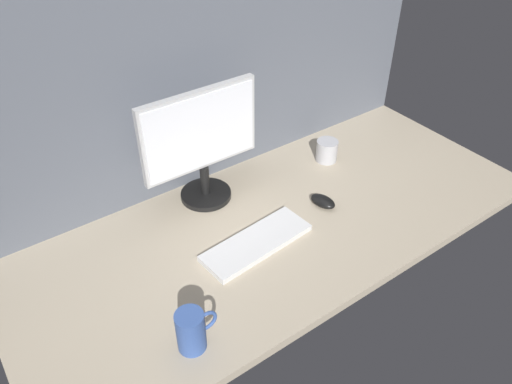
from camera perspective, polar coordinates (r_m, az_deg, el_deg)
name	(u,v)px	position (r cm, az deg, el deg)	size (l,w,h in cm)	color
ground_plane	(276,222)	(171.58, 2.29, -3.47)	(180.00, 80.00, 3.00)	tan
cubicle_wall_back	(212,74)	(175.70, -5.01, 13.21)	(180.00, 5.00, 77.59)	#565B66
monitor	(201,142)	(168.21, -6.27, 5.71)	(42.39, 18.00, 41.10)	black
keyboard	(256,243)	(160.48, 0.06, -5.78)	(37.00, 13.00, 2.00)	silver
mouse	(323,201)	(176.65, 7.61, -1.06)	(5.60, 9.60, 3.40)	black
mug_steel	(327,151)	(198.44, 8.05, 4.68)	(8.36, 8.36, 8.52)	#B2B2B7
mug_ceramic_blue	(192,330)	(132.70, -7.33, -15.34)	(11.57, 7.55, 12.34)	#38569E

